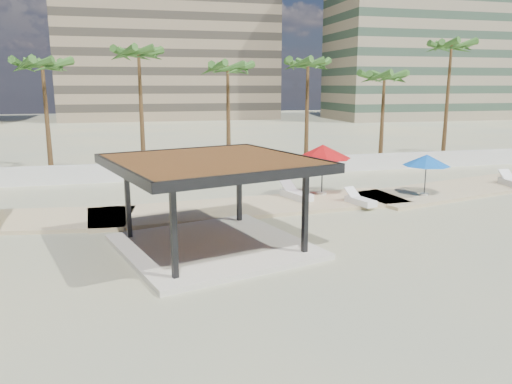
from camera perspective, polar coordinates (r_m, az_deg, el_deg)
ground at (r=18.23m, az=-0.89°, el=-7.43°), size 200.00×200.00×0.00m
promenade at (r=25.82m, az=-0.57°, el=-1.40°), size 44.45×7.97×0.24m
boundary_wall at (r=33.40m, az=-7.36°, el=2.56°), size 56.00×0.30×1.20m
building_mid at (r=95.39m, az=-10.03°, el=16.88°), size 38.00×16.00×30.40m
building_east at (r=98.34m, az=18.53°, el=18.06°), size 32.00×15.00×36.40m
pavilion_central at (r=18.60m, az=-5.04°, el=-0.42°), size 8.45×8.45×3.48m
umbrella_c at (r=27.41m, az=7.64°, el=4.59°), size 3.73×3.73×2.76m
umbrella_d at (r=28.53m, az=18.92°, el=3.45°), size 2.88×2.88×2.25m
lounger_b at (r=25.85m, az=11.80°, el=-0.96°), size 1.06×2.03×0.74m
lounger_c at (r=26.70m, az=4.56°, el=-0.26°), size 1.31×2.41×0.87m
palm_c at (r=35.17m, az=-23.21°, el=12.77°), size 3.00×3.00×8.17m
palm_d at (r=35.66m, az=-13.25°, el=14.66°), size 3.00×3.00×9.01m
palm_e at (r=35.81m, az=-3.25°, el=13.53°), size 3.00×3.00×8.08m
palm_f at (r=37.64m, az=5.95°, el=13.93°), size 3.00×3.00×8.44m
palm_g at (r=39.75m, az=14.46°, el=12.31°), size 3.00×3.00×7.54m
palm_h at (r=43.51m, az=21.41°, el=14.80°), size 3.00×3.00×9.94m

